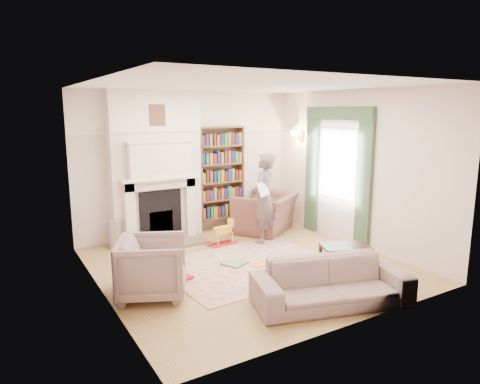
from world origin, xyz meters
TOP-DOWN VIEW (x-y plane):
  - floor at (0.00, 0.00)m, footprint 4.50×4.50m
  - ceiling at (0.00, 0.00)m, footprint 4.50×4.50m
  - wall_back at (0.00, 2.25)m, footprint 4.50×0.00m
  - wall_front at (0.00, -2.25)m, footprint 4.50×0.00m
  - wall_left at (-2.25, 0.00)m, footprint 0.00×4.50m
  - wall_right at (2.25, 0.00)m, footprint 0.00×4.50m
  - fireplace at (-0.75, 2.05)m, footprint 1.70×0.58m
  - bookcase at (0.65, 2.12)m, footprint 1.00×0.24m
  - window at (2.23, 0.40)m, footprint 0.02×0.90m
  - curtain_left at (2.20, -0.30)m, footprint 0.07×0.32m
  - curtain_right at (2.20, 1.10)m, footprint 0.07×0.32m
  - pelmet at (2.19, 0.40)m, footprint 0.09×1.70m
  - wall_sconce at (2.03, 1.50)m, footprint 0.20×0.24m
  - rug at (-0.00, -0.01)m, footprint 2.74×2.17m
  - armchair_reading at (1.33, 1.48)m, footprint 1.56×1.52m
  - armchair_left at (-1.69, -0.33)m, footprint 1.15×1.14m
  - sofa at (0.17, -1.73)m, footprint 2.11×1.30m
  - man_reading at (0.88, 0.88)m, footprint 0.73×0.67m
  - newspaper at (0.73, 0.68)m, footprint 0.37×0.29m
  - coffee_table at (1.06, -1.06)m, footprint 0.82×0.70m
  - paraffin_heater at (-1.59, 1.90)m, footprint 0.29×0.29m
  - rocking_horse at (0.13, 1.10)m, footprint 0.56×0.27m
  - board_game at (-0.17, 0.13)m, footprint 0.44×0.44m
  - game_box_lid at (-1.15, -0.06)m, footprint 0.32×0.26m
  - comic_annuals at (0.20, -0.40)m, footprint 0.87×0.71m

SIDE VIEW (x-z plane):
  - floor at x=0.00m, z-range 0.00..0.00m
  - rug at x=0.00m, z-range 0.00..0.01m
  - comic_annuals at x=0.20m, z-range 0.01..0.03m
  - board_game at x=-0.17m, z-range 0.01..0.04m
  - game_box_lid at x=-1.15m, z-range 0.01..0.06m
  - coffee_table at x=1.06m, z-range 0.00..0.45m
  - rocking_horse at x=0.13m, z-range 0.00..0.47m
  - paraffin_heater at x=-1.59m, z-range 0.00..0.55m
  - sofa at x=0.17m, z-range 0.00..0.58m
  - armchair_reading at x=1.33m, z-range 0.00..0.77m
  - armchair_left at x=-1.69m, z-range 0.00..0.80m
  - man_reading at x=0.88m, z-range 0.00..1.68m
  - newspaper at x=0.73m, z-range 0.94..1.19m
  - bookcase at x=0.65m, z-range 0.25..2.10m
  - curtain_left at x=2.20m, z-range 0.00..2.40m
  - curtain_right at x=2.20m, z-range 0.00..2.40m
  - fireplace at x=-0.75m, z-range -0.01..2.79m
  - wall_back at x=0.00m, z-range -0.85..3.65m
  - wall_front at x=0.00m, z-range -0.85..3.65m
  - wall_left at x=-2.25m, z-range -0.85..3.65m
  - wall_right at x=2.25m, z-range -0.85..3.65m
  - window at x=2.23m, z-range 0.80..2.10m
  - wall_sconce at x=2.03m, z-range 1.78..2.02m
  - pelmet at x=2.19m, z-range 2.26..2.50m
  - ceiling at x=0.00m, z-range 2.80..2.80m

